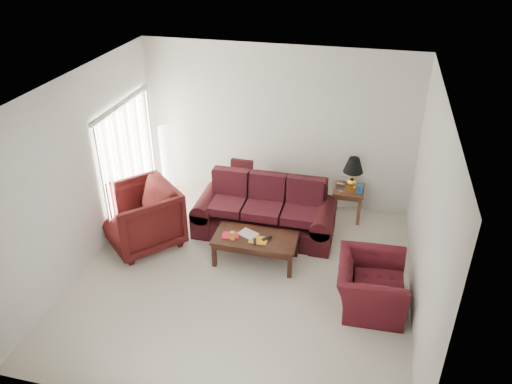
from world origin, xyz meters
TOP-DOWN VIEW (x-y plane):
  - floor at (0.00, 0.00)m, footprint 5.00×5.00m
  - blinds at (-2.42, 1.30)m, footprint 0.10×2.00m
  - sofa at (0.04, 1.26)m, footprint 2.43×1.15m
  - throw_pillow at (-0.58, 2.10)m, footprint 0.41×0.21m
  - end_table at (1.40, 2.15)m, footprint 0.55×0.55m
  - table_lamp at (1.44, 2.18)m, footprint 0.46×0.46m
  - clock at (1.25, 2.03)m, footprint 0.15×0.09m
  - blue_canister at (1.59, 2.04)m, footprint 0.13×0.13m
  - picture_frame at (1.30, 2.39)m, footprint 0.19×0.21m
  - floor_lamp at (-2.01, 1.98)m, footprint 0.33×0.33m
  - armchair_left at (-1.87, 0.49)m, footprint 1.60×1.61m
  - armchair_right at (1.91, -0.15)m, footprint 0.98×1.12m
  - coffee_table at (0.09, 0.45)m, footprint 1.35×0.72m
  - magazine_red at (-0.31, 0.40)m, footprint 0.29×0.23m
  - magazine_white at (-0.04, 0.50)m, footprint 0.35×0.32m
  - magazine_orange at (0.15, 0.37)m, footprint 0.29×0.22m
  - remote_a at (0.12, 0.30)m, footprint 0.09×0.17m
  - remote_b at (0.28, 0.43)m, footprint 0.14×0.17m
  - yellow_glass at (-0.25, 0.31)m, footprint 0.10×0.10m

SIDE VIEW (x-z plane):
  - floor at x=0.00m, z-range 0.00..0.00m
  - coffee_table at x=0.09m, z-range 0.00..0.46m
  - end_table at x=1.40m, z-range 0.00..0.59m
  - armchair_right at x=1.91m, z-range 0.00..0.70m
  - magazine_red at x=-0.31m, z-range 0.46..0.48m
  - magazine_orange at x=0.15m, z-range 0.46..0.48m
  - magazine_white at x=-0.04m, z-range 0.46..0.48m
  - sofa at x=0.04m, z-range 0.00..0.97m
  - remote_a at x=0.12m, z-range 0.48..0.50m
  - remote_b at x=0.28m, z-range 0.48..0.50m
  - armchair_left at x=-1.87m, z-range 0.00..1.05m
  - yellow_glass at x=-0.25m, z-range 0.46..0.59m
  - clock at x=1.25m, z-range 0.59..0.73m
  - blue_canister at x=1.59m, z-range 0.59..0.75m
  - picture_frame at x=1.30m, z-range 0.65..0.71m
  - throw_pillow at x=-0.58m, z-range 0.53..0.95m
  - floor_lamp at x=-2.01m, z-range 0.00..1.54m
  - table_lamp at x=1.44m, z-range 0.59..1.19m
  - blinds at x=-2.42m, z-range 0.00..2.16m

